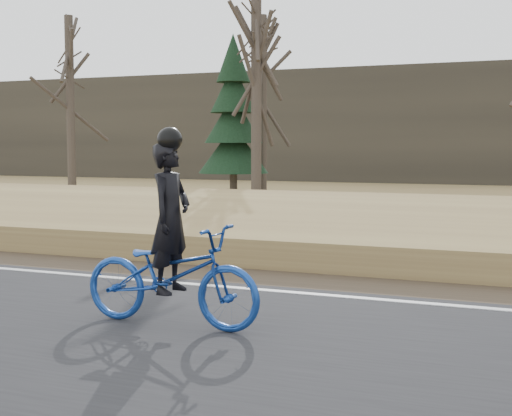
% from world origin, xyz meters
% --- Properties ---
extents(ground, '(120.00, 120.00, 0.00)m').
position_xyz_m(ground, '(0.00, 0.00, 0.00)').
color(ground, '#9B874E').
rests_on(ground, ground).
extents(road, '(120.00, 6.00, 0.06)m').
position_xyz_m(road, '(0.00, -2.50, 0.03)').
color(road, black).
rests_on(road, ground).
extents(edge_line, '(120.00, 0.12, 0.01)m').
position_xyz_m(edge_line, '(0.00, 0.20, 0.07)').
color(edge_line, silver).
rests_on(edge_line, road).
extents(shoulder, '(120.00, 1.60, 0.04)m').
position_xyz_m(shoulder, '(0.00, 1.20, 0.02)').
color(shoulder, '#473A2B').
rests_on(shoulder, ground).
extents(embankment, '(120.00, 5.00, 0.44)m').
position_xyz_m(embankment, '(0.00, 4.20, 0.22)').
color(embankment, '#9B874E').
rests_on(embankment, ground).
extents(ballast, '(120.00, 3.00, 0.45)m').
position_xyz_m(ballast, '(0.00, 8.00, 0.23)').
color(ballast, slate).
rests_on(ballast, ground).
extents(railroad, '(120.00, 2.40, 0.29)m').
position_xyz_m(railroad, '(0.00, 8.00, 0.53)').
color(railroad, black).
rests_on(railroad, ballast).
extents(treeline_backdrop, '(120.00, 4.00, 6.00)m').
position_xyz_m(treeline_backdrop, '(0.00, 30.00, 3.00)').
color(treeline_backdrop, '#383328').
rests_on(treeline_backdrop, ground).
extents(cyclist, '(2.03, 0.74, 2.06)m').
position_xyz_m(cyclist, '(1.19, -1.83, 0.71)').
color(cyclist, navy).
rests_on(cyclist, road).
extents(bare_tree_far_left, '(0.36, 0.36, 7.14)m').
position_xyz_m(bare_tree_far_left, '(-13.21, 15.85, 3.57)').
color(bare_tree_far_left, '#453C32').
rests_on(bare_tree_far_left, ground).
extents(bare_tree_left, '(0.36, 0.36, 6.90)m').
position_xyz_m(bare_tree_left, '(-5.47, 17.44, 3.45)').
color(bare_tree_left, '#453C32').
rests_on(bare_tree_left, ground).
extents(bare_tree_near_left, '(0.36, 0.36, 7.73)m').
position_xyz_m(bare_tree_near_left, '(-4.60, 14.71, 3.86)').
color(bare_tree_near_left, '#453C32').
rests_on(bare_tree_near_left, ground).
extents(conifer, '(2.60, 2.60, 6.03)m').
position_xyz_m(conifer, '(-6.03, 15.96, 2.85)').
color(conifer, '#453C32').
rests_on(conifer, ground).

